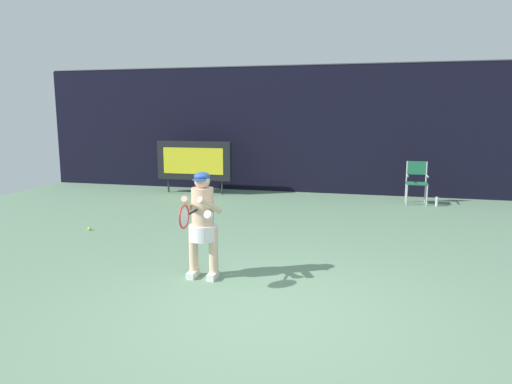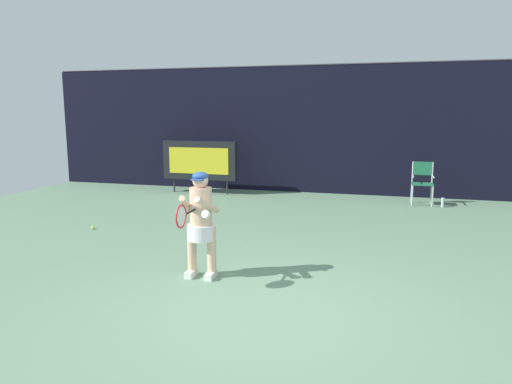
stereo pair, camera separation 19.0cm
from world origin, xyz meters
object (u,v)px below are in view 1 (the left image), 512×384
(water_bottle, at_px, (437,201))
(umpire_chair, at_px, (417,180))
(scoreboard, at_px, (194,161))
(tennis_player, at_px, (203,220))
(tennis_racket, at_px, (185,216))
(tennis_ball_loose, at_px, (89,229))

(water_bottle, bearing_deg, umpire_chair, 155.03)
(scoreboard, height_order, tennis_player, tennis_player)
(umpire_chair, relative_size, tennis_player, 0.72)
(tennis_racket, bearing_deg, umpire_chair, 50.90)
(tennis_racket, relative_size, tennis_ball_loose, 8.85)
(tennis_ball_loose, bearing_deg, scoreboard, 84.22)
(scoreboard, bearing_deg, water_bottle, -2.83)
(scoreboard, relative_size, umpire_chair, 2.04)
(scoreboard, relative_size, tennis_player, 1.46)
(umpire_chair, bearing_deg, tennis_player, -117.88)
(tennis_player, bearing_deg, tennis_ball_loose, 147.98)
(umpire_chair, bearing_deg, tennis_ball_loose, -145.72)
(tennis_player, bearing_deg, umpire_chair, 62.12)
(water_bottle, xyz_separation_m, tennis_ball_loose, (-7.02, -4.23, -0.09))
(umpire_chair, relative_size, water_bottle, 4.08)
(tennis_player, height_order, tennis_ball_loose, tennis_player)
(water_bottle, height_order, tennis_player, tennis_player)
(tennis_player, xyz_separation_m, tennis_ball_loose, (-3.14, 1.96, -0.80))
(umpire_chair, distance_m, tennis_racket, 7.81)
(umpire_chair, xyz_separation_m, water_bottle, (0.49, -0.23, -0.50))
(tennis_player, bearing_deg, water_bottle, 57.93)
(water_bottle, height_order, tennis_racket, tennis_racket)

